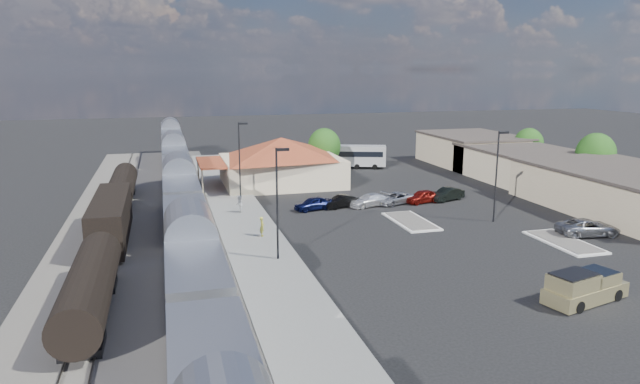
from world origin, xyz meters
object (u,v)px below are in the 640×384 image
object	(u,v)px
pickup_truck	(586,287)
suv	(588,227)
coach_bus	(350,155)
station_depot	(281,161)

from	to	relation	value
pickup_truck	suv	size ratio (longest dim) A/B	1.13
pickup_truck	coach_bus	size ratio (longest dim) A/B	0.58
station_depot	suv	distance (m)	37.86
station_depot	pickup_truck	size ratio (longest dim) A/B	2.88
station_depot	suv	xyz separation A→B (m)	(22.08, -30.66, -2.35)
station_depot	suv	size ratio (longest dim) A/B	3.26
station_depot	pickup_truck	bearing A→B (deg)	-75.39
station_depot	suv	world-z (taller)	station_depot
pickup_truck	suv	world-z (taller)	pickup_truck
coach_bus	station_depot	bearing A→B (deg)	146.95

